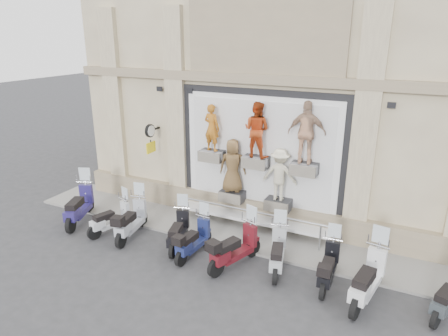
{
  "coord_description": "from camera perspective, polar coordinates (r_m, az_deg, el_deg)",
  "views": [
    {
      "loc": [
        4.31,
        -8.56,
        6.18
      ],
      "look_at": [
        -0.78,
        1.9,
        2.22
      ],
      "focal_mm": 32.0,
      "sensor_mm": 36.0,
      "label": 1
    }
  ],
  "objects": [
    {
      "name": "scooter_e",
      "position": [
        11.63,
        -4.36,
        -9.23
      ],
      "size": [
        0.63,
        1.81,
        1.44
      ],
      "primitive_type": null,
      "rotation": [
        0.0,
        0.0,
        -0.07
      ],
      "color": "#161F4E",
      "rests_on": "ground"
    },
    {
      "name": "scooter_i",
      "position": [
        10.31,
        20.0,
        -13.53
      ],
      "size": [
        0.98,
        2.19,
        1.72
      ],
      "primitive_type": null,
      "rotation": [
        0.0,
        0.0,
        -0.17
      ],
      "color": "silver",
      "rests_on": "ground"
    },
    {
      "name": "scooter_f",
      "position": [
        11.06,
        1.61,
        -10.25
      ],
      "size": [
        1.22,
        2.08,
        1.62
      ],
      "primitive_type": null,
      "rotation": [
        0.0,
        0.0,
        -0.34
      ],
      "color": "#510D15",
      "rests_on": "ground"
    },
    {
      "name": "scooter_d",
      "position": [
        12.12,
        -6.58,
        -8.01
      ],
      "size": [
        1.03,
        1.89,
        1.47
      ],
      "primitive_type": null,
      "rotation": [
        0.0,
        0.0,
        0.29
      ],
      "color": "black",
      "rests_on": "ground"
    },
    {
      "name": "ground",
      "position": [
        11.4,
        -0.69,
        -14.0
      ],
      "size": [
        90.0,
        90.0,
        0.0
      ],
      "primitive_type": "plane",
      "color": "#323234",
      "rests_on": "ground"
    },
    {
      "name": "scooter_c",
      "position": [
        12.91,
        -13.15,
        -6.36
      ],
      "size": [
        0.93,
        2.04,
        1.6
      ],
      "primitive_type": null,
      "rotation": [
        0.0,
        0.0,
        0.19
      ],
      "color": "#989BA4",
      "rests_on": "ground"
    },
    {
      "name": "scooter_a",
      "position": [
        14.35,
        -20.07,
        -4.13
      ],
      "size": [
        1.37,
        2.21,
        1.73
      ],
      "primitive_type": null,
      "rotation": [
        0.0,
        0.0,
        0.38
      ],
      "color": "#201856",
      "rests_on": "ground"
    },
    {
      "name": "scooter_g",
      "position": [
        11.04,
        7.71,
        -10.81
      ],
      "size": [
        0.99,
        1.94,
        1.51
      ],
      "primitive_type": null,
      "rotation": [
        0.0,
        0.0,
        0.25
      ],
      "color": "#9DA0A3",
      "rests_on": "ground"
    },
    {
      "name": "clock_sign_bracket",
      "position": [
        14.16,
        -10.46,
        4.69
      ],
      "size": [
        0.1,
        0.8,
        1.02
      ],
      "color": "black",
      "rests_on": "ground"
    },
    {
      "name": "scooter_h",
      "position": [
        10.7,
        14.78,
        -12.51
      ],
      "size": [
        0.6,
        1.82,
        1.46
      ],
      "primitive_type": null,
      "rotation": [
        0.0,
        0.0,
        0.04
      ],
      "color": "black",
      "rests_on": "ground"
    },
    {
      "name": "scooter_b",
      "position": [
        13.36,
        -15.87,
        -6.15
      ],
      "size": [
        1.02,
        1.8,
        1.41
      ],
      "primitive_type": null,
      "rotation": [
        0.0,
        0.0,
        -0.32
      ],
      "color": "silver",
      "rests_on": "ground"
    },
    {
      "name": "sidewalk",
      "position": [
        13.04,
        3.5,
        -9.33
      ],
      "size": [
        16.0,
        2.2,
        0.08
      ],
      "primitive_type": "cube",
      "color": "gray",
      "rests_on": "ground"
    },
    {
      "name": "shop_vitrine",
      "position": [
        12.62,
        5.33,
        1.44
      ],
      "size": [
        5.6,
        0.83,
        4.3
      ],
      "color": "black",
      "rests_on": "ground"
    },
    {
      "name": "guard_rail",
      "position": [
        12.76,
        3.36,
        -7.84
      ],
      "size": [
        5.06,
        0.1,
        0.93
      ],
      "primitive_type": null,
      "color": "#9EA0A5",
      "rests_on": "ground"
    },
    {
      "name": "building",
      "position": [
        16.15,
        10.98,
        17.85
      ],
      "size": [
        14.0,
        8.6,
        12.0
      ],
      "primitive_type": null,
      "color": "beige",
      "rests_on": "ground"
    }
  ]
}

